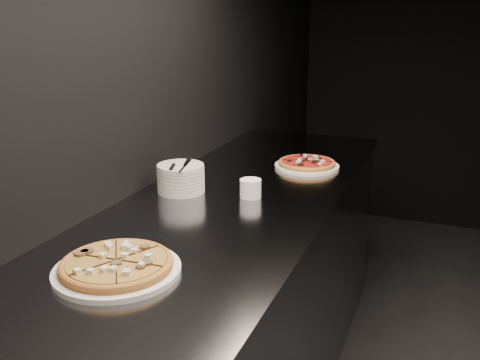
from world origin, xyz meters
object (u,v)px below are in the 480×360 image
at_px(plate_stack, 181,178).
at_px(pizza_tomato, 307,164).
at_px(cutlery, 180,165).
at_px(pizza_mushroom, 117,266).
at_px(counter, 231,310).
at_px(ramekin, 251,188).

bearing_deg(plate_stack, pizza_tomato, 54.07).
distance_m(pizza_tomato, cutlery, 0.63).
xyz_separation_m(plate_stack, cutlery, (0.01, -0.01, 0.06)).
height_order(pizza_mushroom, pizza_tomato, pizza_mushroom).
xyz_separation_m(pizza_mushroom, cutlery, (-0.15, 0.66, 0.09)).
bearing_deg(pizza_tomato, counter, -105.84).
bearing_deg(pizza_mushroom, counter, 85.35).
bearing_deg(plate_stack, counter, -6.15).
height_order(counter, ramekin, ramekin).
relative_size(pizza_tomato, ramekin, 3.84).
relative_size(plate_stack, cutlery, 0.93).
distance_m(cutlery, ramekin, 0.28).
height_order(pizza_mushroom, ramekin, ramekin).
height_order(pizza_mushroom, plate_stack, plate_stack).
height_order(pizza_tomato, ramekin, ramekin).
bearing_deg(plate_stack, pizza_mushroom, -76.41).
bearing_deg(plate_stack, ramekin, 6.54).
relative_size(plate_stack, ramekin, 2.24).
height_order(pizza_tomato, plate_stack, plate_stack).
xyz_separation_m(plate_stack, ramekin, (0.27, 0.03, -0.02)).
height_order(pizza_tomato, cutlery, cutlery).
xyz_separation_m(counter, cutlery, (-0.21, 0.01, 0.57)).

